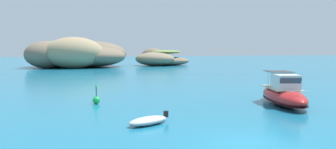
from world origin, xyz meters
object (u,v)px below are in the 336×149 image
at_px(islet_small, 160,59).
at_px(channel_buoy, 96,100).
at_px(dinghy_tender, 148,121).
at_px(motorboat_red, 284,95).
at_px(islet_large, 79,55).

bearing_deg(islet_small, channel_buoy, -110.06).
height_order(islet_small, dinghy_tender, islet_small).
distance_m(islet_small, channel_buoy, 65.06).
height_order(motorboat_red, channel_buoy, motorboat_red).
xyz_separation_m(islet_small, dinghy_tender, (-20.36, -69.37, -1.54)).
bearing_deg(islet_small, motorboat_red, -97.97).
bearing_deg(motorboat_red, islet_large, 100.18).
bearing_deg(dinghy_tender, islet_large, 90.08).
xyz_separation_m(islet_small, motorboat_red, (-9.19, -65.65, -1.00)).
relative_size(islet_large, motorboat_red, 3.50).
distance_m(dinghy_tender, channel_buoy, 8.50).
bearing_deg(motorboat_red, channel_buoy, 160.86).
relative_size(islet_small, motorboat_red, 2.18).
height_order(islet_small, motorboat_red, islet_small).
bearing_deg(islet_small, islet_large, -171.84).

